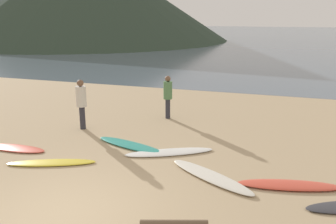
% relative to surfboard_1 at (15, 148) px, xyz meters
% --- Properties ---
extents(ground_plane, '(120.00, 120.00, 0.20)m').
position_rel_surfboard_1_xyz_m(ground_plane, '(3.38, 7.30, -0.13)').
color(ground_plane, tan).
rests_on(ground_plane, ground).
extents(ocean_water, '(140.00, 100.00, 0.01)m').
position_rel_surfboard_1_xyz_m(ocean_water, '(3.38, 59.72, -0.03)').
color(ocean_water, slate).
rests_on(ocean_water, ground).
extents(surfboard_1, '(1.94, 0.62, 0.07)m').
position_rel_surfboard_1_xyz_m(surfboard_1, '(0.00, 0.00, 0.00)').
color(surfboard_1, '#D84C38').
rests_on(surfboard_1, ground).
extents(surfboard_2, '(2.30, 1.29, 0.06)m').
position_rel_surfboard_1_xyz_m(surfboard_2, '(1.64, -0.56, -0.00)').
color(surfboard_2, yellow).
rests_on(surfboard_2, ground).
extents(surfboard_3, '(2.50, 1.21, 0.09)m').
position_rel_surfboard_1_xyz_m(surfboard_3, '(3.08, 1.26, 0.01)').
color(surfboard_3, teal).
rests_on(surfboard_3, ground).
extents(surfboard_4, '(2.47, 1.70, 0.07)m').
position_rel_surfboard_1_xyz_m(surfboard_4, '(4.34, 1.11, 0.00)').
color(surfboard_4, white).
rests_on(surfboard_4, ground).
extents(surfboard_5, '(2.46, 1.78, 0.09)m').
position_rel_surfboard_1_xyz_m(surfboard_5, '(5.76, -0.08, 0.01)').
color(surfboard_5, silver).
rests_on(surfboard_5, ground).
extents(surfboard_6, '(2.37, 1.03, 0.09)m').
position_rel_surfboard_1_xyz_m(surfboard_6, '(7.54, 0.03, 0.01)').
color(surfboard_6, '#D84C38').
rests_on(surfboard_6, ground).
extents(person_0, '(0.34, 0.34, 1.69)m').
position_rel_surfboard_1_xyz_m(person_0, '(0.84, 2.31, 0.97)').
color(person_0, '#2D2D38').
rests_on(person_0, ground).
extents(person_1, '(0.32, 0.32, 1.61)m').
position_rel_surfboard_1_xyz_m(person_1, '(3.18, 4.44, 0.92)').
color(person_1, '#2D2D38').
rests_on(person_1, ground).
extents(driftwood_log, '(1.23, 0.53, 0.15)m').
position_rel_surfboard_1_xyz_m(driftwood_log, '(5.55, -2.33, 0.04)').
color(driftwood_log, brown).
rests_on(driftwood_log, ground).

